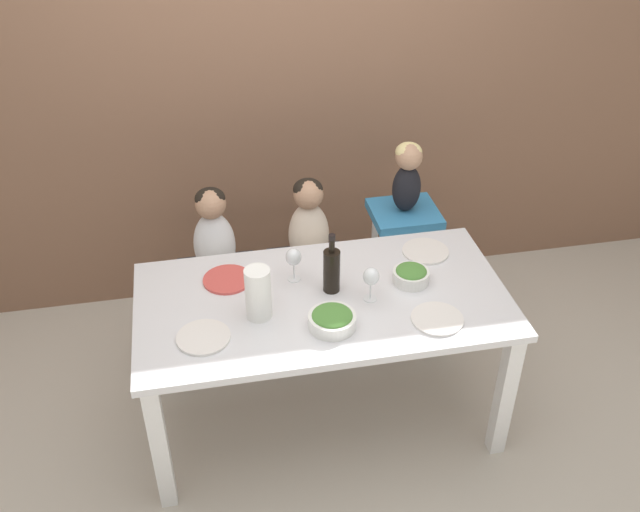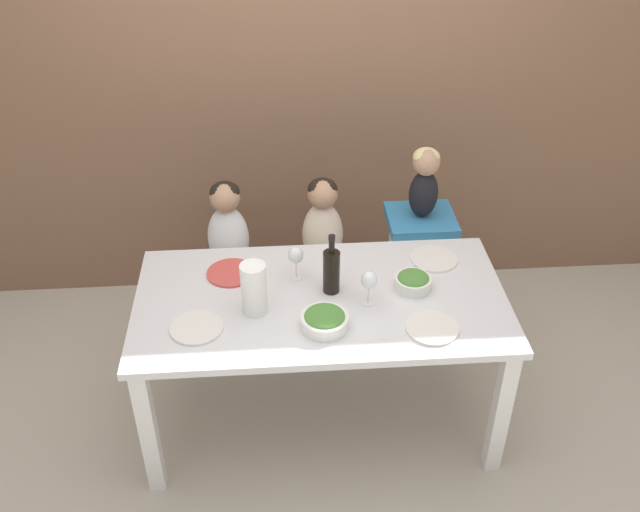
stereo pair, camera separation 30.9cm
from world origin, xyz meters
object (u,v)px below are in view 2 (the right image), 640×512
at_px(chair_right_highchair, 419,242).
at_px(wine_glass_near, 369,281).
at_px(chair_far_left, 232,278).
at_px(person_child_left, 227,226).
at_px(paper_towel_roll, 254,289).
at_px(person_baby_right, 425,179).
at_px(person_child_center, 323,222).
at_px(salad_bowl_large, 325,320).
at_px(wine_bottle, 331,270).
at_px(dinner_plate_front_left, 197,328).
at_px(dinner_plate_back_right, 434,259).
at_px(dinner_plate_front_right, 432,328).
at_px(chair_far_center, 322,274).
at_px(dinner_plate_back_left, 231,273).
at_px(salad_bowl_small, 413,281).
at_px(wine_glass_far, 296,256).

distance_m(chair_right_highchair, wine_glass_near, 0.85).
distance_m(chair_far_left, person_child_left, 0.33).
relative_size(chair_far_left, paper_towel_roll, 1.93).
relative_size(person_child_left, person_baby_right, 1.33).
xyz_separation_m(chair_right_highchair, paper_towel_roll, (-0.86, -0.73, 0.29)).
bearing_deg(person_child_center, person_baby_right, 0.05).
distance_m(chair_right_highchair, paper_towel_roll, 1.16).
distance_m(person_child_left, person_child_center, 0.49).
bearing_deg(person_child_left, salad_bowl_large, -63.02).
distance_m(chair_right_highchair, wine_bottle, 0.85).
bearing_deg(person_baby_right, wine_bottle, -130.75).
distance_m(person_child_left, dinner_plate_front_left, 0.84).
distance_m(paper_towel_roll, dinner_plate_back_right, 0.91).
xyz_separation_m(chair_right_highchair, person_child_left, (-1.01, 0.00, 0.15)).
relative_size(chair_far_left, dinner_plate_front_right, 2.06).
bearing_deg(chair_far_center, dinner_plate_back_left, -135.55).
bearing_deg(salad_bowl_small, person_baby_right, 75.55).
bearing_deg(chair_far_left, wine_glass_far, -56.23).
height_order(chair_far_center, dinner_plate_front_right, dinner_plate_front_right).
bearing_deg(wine_bottle, dinner_plate_front_right, -36.61).
relative_size(chair_far_center, wine_glass_far, 2.80).
bearing_deg(dinner_plate_back_right, chair_far_left, 157.69).
height_order(chair_far_center, dinner_plate_front_left, dinner_plate_front_left).
bearing_deg(wine_glass_near, dinner_plate_front_right, -38.80).
height_order(wine_glass_near, dinner_plate_front_right, wine_glass_near).
bearing_deg(chair_far_center, salad_bowl_large, -93.72).
bearing_deg(chair_far_center, dinner_plate_back_right, -39.20).
height_order(chair_far_left, wine_glass_far, wine_glass_far).
relative_size(chair_right_highchair, person_baby_right, 1.93).
height_order(wine_glass_near, salad_bowl_large, wine_glass_near).
distance_m(paper_towel_roll, dinner_plate_front_left, 0.29).
bearing_deg(wine_glass_far, chair_right_highchair, 36.35).
xyz_separation_m(salad_bowl_small, dinner_plate_front_right, (0.03, -0.28, -0.03)).
xyz_separation_m(chair_far_left, wine_glass_near, (0.64, -0.71, 0.47)).
distance_m(chair_far_left, person_child_center, 0.59).
xyz_separation_m(paper_towel_roll, salad_bowl_large, (0.29, -0.13, -0.08)).
height_order(dinner_plate_front_left, dinner_plate_back_right, same).
height_order(person_child_center, salad_bowl_large, person_child_center).
relative_size(paper_towel_roll, salad_bowl_large, 1.18).
distance_m(person_child_left, person_baby_right, 1.04).
bearing_deg(dinner_plate_front_right, person_child_center, 113.25).
bearing_deg(wine_glass_far, chair_far_center, 72.29).
bearing_deg(dinner_plate_front_right, chair_right_highchair, 81.83).
distance_m(wine_glass_near, salad_bowl_small, 0.24).
distance_m(dinner_plate_front_left, dinner_plate_back_right, 1.17).
bearing_deg(paper_towel_roll, person_child_left, 101.31).
bearing_deg(wine_glass_near, person_baby_right, 62.28).
relative_size(paper_towel_roll, wine_glass_far, 1.45).
distance_m(chair_far_center, wine_bottle, 0.77).
height_order(wine_bottle, wine_glass_near, wine_bottle).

